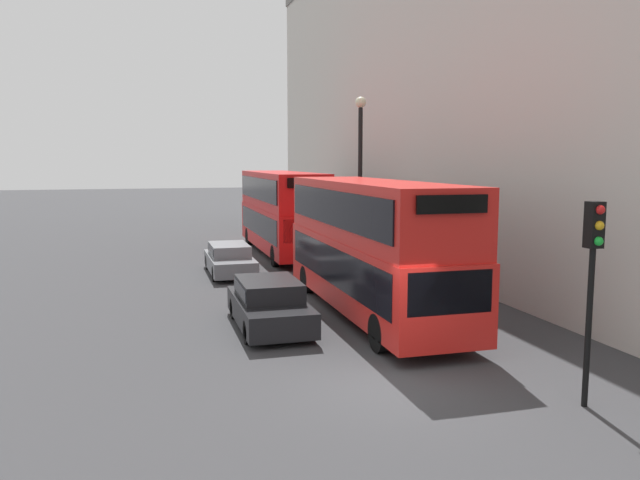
# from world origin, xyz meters

# --- Properties ---
(ground_plane) EXTENTS (200.00, 200.00, 0.00)m
(ground_plane) POSITION_xyz_m (0.00, 0.00, 0.00)
(ground_plane) COLOR #38383A
(bus_leading) EXTENTS (2.59, 10.70, 4.23)m
(bus_leading) POSITION_xyz_m (1.60, 6.14, 2.34)
(bus_leading) COLOR red
(bus_leading) RESTS_ON ground
(bus_second_in_queue) EXTENTS (2.59, 10.86, 4.26)m
(bus_second_in_queue) POSITION_xyz_m (1.60, 19.59, 2.35)
(bus_second_in_queue) COLOR red
(bus_second_in_queue) RESTS_ON ground
(car_dark_sedan) EXTENTS (1.90, 4.35, 1.42)m
(car_dark_sedan) POSITION_xyz_m (-1.80, 5.43, 0.75)
(car_dark_sedan) COLOR black
(car_dark_sedan) RESTS_ON ground
(car_hatchback) EXTENTS (1.77, 4.51, 1.30)m
(car_hatchback) POSITION_xyz_m (-1.80, 14.42, 0.70)
(car_hatchback) COLOR slate
(car_hatchback) RESTS_ON ground
(traffic_light) EXTENTS (0.30, 0.36, 4.09)m
(traffic_light) POSITION_xyz_m (3.14, -2.02, 2.93)
(traffic_light) COLOR black
(traffic_light) RESTS_ON ground
(street_lamp) EXTENTS (0.44, 0.44, 7.41)m
(street_lamp) POSITION_xyz_m (3.33, 12.23, 4.50)
(street_lamp) COLOR black
(street_lamp) RESTS_ON ground
(pedestrian) EXTENTS (0.36, 0.36, 1.82)m
(pedestrian) POSITION_xyz_m (3.92, 7.95, 0.84)
(pedestrian) COLOR maroon
(pedestrian) RESTS_ON ground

